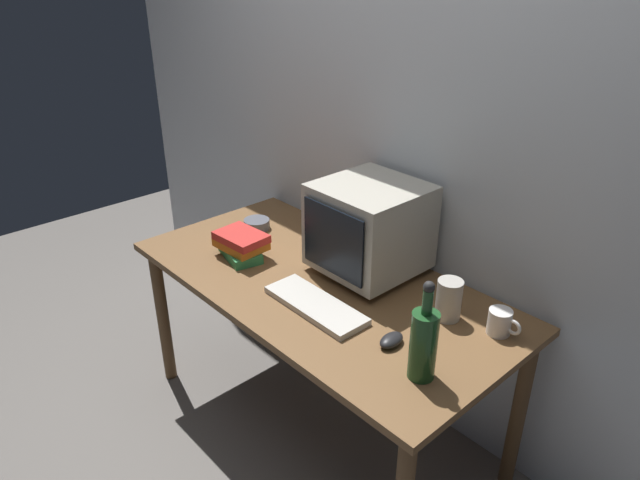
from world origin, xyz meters
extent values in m
plane|color=slate|center=(0.00, 0.00, 0.00)|extent=(6.00, 6.00, 0.00)
cube|color=silver|center=(0.00, 0.46, 1.25)|extent=(4.00, 0.08, 2.50)
cube|color=brown|center=(0.00, 0.00, 0.73)|extent=(1.59, 0.79, 0.03)
cylinder|color=brown|center=(-0.74, -0.34, 0.36)|extent=(0.06, 0.06, 0.71)
cylinder|color=brown|center=(-0.74, 0.34, 0.36)|extent=(0.06, 0.06, 0.71)
cylinder|color=brown|center=(0.74, 0.34, 0.36)|extent=(0.06, 0.06, 0.71)
cube|color=#B2AD9E|center=(0.07, 0.20, 0.76)|extent=(0.28, 0.24, 0.03)
cube|color=#B2AD9E|center=(0.07, 0.20, 0.94)|extent=(0.38, 0.38, 0.34)
cube|color=black|center=(0.07, 0.00, 0.94)|extent=(0.31, 0.01, 0.27)
cube|color=beige|center=(0.13, -0.14, 0.75)|extent=(0.42, 0.16, 0.02)
ellipsoid|color=black|center=(0.46, -0.10, 0.76)|extent=(0.07, 0.10, 0.04)
cylinder|color=#1E4C23|center=(0.63, -0.15, 0.86)|extent=(0.08, 0.08, 0.23)
cylinder|color=#1E4C23|center=(0.63, -0.15, 1.01)|extent=(0.03, 0.03, 0.08)
sphere|color=#262626|center=(0.63, -0.15, 1.06)|extent=(0.03, 0.03, 0.03)
cylinder|color=#1E4C23|center=(-0.23, 0.29, 0.79)|extent=(0.06, 0.06, 0.10)
cylinder|color=#1E4C23|center=(-0.23, 0.29, 0.86)|extent=(0.02, 0.02, 0.04)
sphere|color=#262626|center=(-0.23, 0.29, 0.89)|extent=(0.03, 0.03, 0.03)
cube|color=#33894C|center=(-0.37, -0.12, 0.76)|extent=(0.23, 0.17, 0.04)
cube|color=orange|center=(-0.38, -0.11, 0.80)|extent=(0.21, 0.16, 0.04)
cube|color=red|center=(-0.37, -0.11, 0.84)|extent=(0.22, 0.17, 0.03)
cylinder|color=white|center=(0.66, 0.21, 0.79)|extent=(0.08, 0.08, 0.09)
torus|color=white|center=(0.72, 0.21, 0.79)|extent=(0.06, 0.01, 0.06)
cylinder|color=#595B66|center=(-0.55, 0.10, 0.76)|extent=(0.12, 0.12, 0.04)
cylinder|color=#B7B2A8|center=(0.49, 0.16, 0.82)|extent=(0.09, 0.09, 0.15)
camera|label=1|loc=(1.45, -1.32, 1.91)|focal=32.50mm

